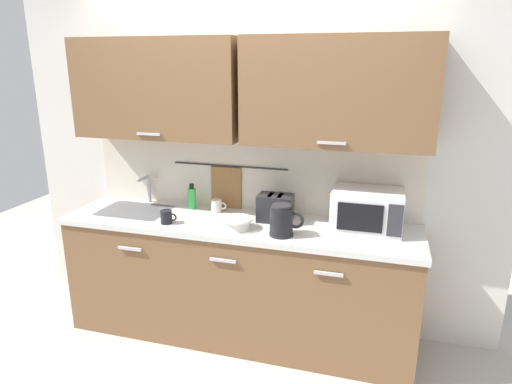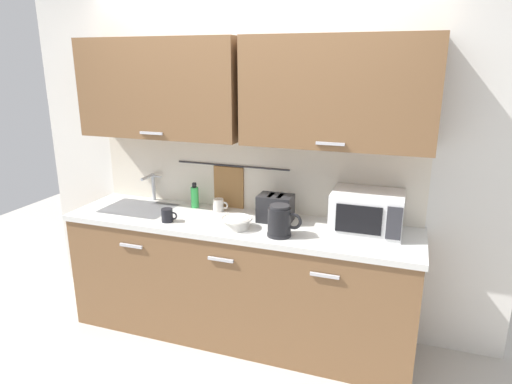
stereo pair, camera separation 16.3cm
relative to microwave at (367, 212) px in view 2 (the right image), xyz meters
The scene contains 11 objects.
ground 1.42m from the microwave, 155.04° to the right, with size 8.00×8.00×0.00m, color #B7B2A8.
counter_unit 1.06m from the microwave, behind, with size 2.53×0.64×0.90m.
back_wall_assembly 1.01m from the microwave, behind, with size 3.70×0.41×2.50m.
sink_faucet 1.71m from the microwave, behind, with size 0.09×0.17×0.22m.
microwave is the anchor object (origin of this frame).
electric_kettle 0.59m from the microwave, 152.29° to the right, with size 0.23×0.16×0.21m.
dish_soap_bottle 1.31m from the microwave, behind, with size 0.06×0.06×0.20m.
mug_near_sink 1.37m from the microwave, 168.28° to the right, with size 0.12×0.08×0.09m.
mixing_bowl 0.87m from the microwave, 164.11° to the right, with size 0.21×0.21×0.08m.
toaster 0.63m from the microwave, behind, with size 0.26×0.17×0.19m.
mug_by_kettle 1.10m from the microwave, behind, with size 0.12×0.08×0.09m.
Camera 2 is at (1.11, -2.47, 1.99)m, focal length 31.43 mm.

